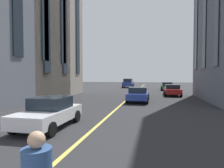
{
  "coord_description": "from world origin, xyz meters",
  "views": [
    {
      "loc": [
        0.54,
        -2.62,
        2.38
      ],
      "look_at": [
        12.97,
        0.02,
        1.87
      ],
      "focal_mm": 31.24,
      "sensor_mm": 36.0,
      "label": 1
    }
  ],
  "objects_px": {
    "car_blue_parked_b": "(128,83)",
    "car_red_mid": "(172,90)",
    "car_green_oncoming": "(167,86)",
    "car_white_parked_a": "(49,112)",
    "car_blue_trailing": "(138,94)"
  },
  "relations": [
    {
      "from": "car_blue_parked_b",
      "to": "car_red_mid",
      "type": "relative_size",
      "value": 1.07
    },
    {
      "from": "car_blue_parked_b",
      "to": "car_green_oncoming",
      "type": "distance_m",
      "value": 10.02
    },
    {
      "from": "car_green_oncoming",
      "to": "car_blue_trailing",
      "type": "height_order",
      "value": "same"
    },
    {
      "from": "car_green_oncoming",
      "to": "car_red_mid",
      "type": "height_order",
      "value": "same"
    },
    {
      "from": "car_green_oncoming",
      "to": "car_blue_trailing",
      "type": "distance_m",
      "value": 16.6
    },
    {
      "from": "car_blue_parked_b",
      "to": "car_white_parked_a",
      "type": "distance_m",
      "value": 32.88
    },
    {
      "from": "car_green_oncoming",
      "to": "car_blue_trailing",
      "type": "xyz_separation_m",
      "value": [
        -16.19,
        3.65,
        0.0
      ]
    },
    {
      "from": "car_blue_parked_b",
      "to": "car_red_mid",
      "type": "xyz_separation_m",
      "value": [
        -16.17,
        -7.51,
        -0.27
      ]
    },
    {
      "from": "car_green_oncoming",
      "to": "car_red_mid",
      "type": "bearing_deg",
      "value": 180.0
    },
    {
      "from": "car_white_parked_a",
      "to": "car_red_mid",
      "type": "bearing_deg",
      "value": -22.8
    },
    {
      "from": "car_blue_trailing",
      "to": "car_red_mid",
      "type": "bearing_deg",
      "value": -28.78
    },
    {
      "from": "car_red_mid",
      "to": "car_white_parked_a",
      "type": "xyz_separation_m",
      "value": [
        -16.7,
        7.02,
        -0.0
      ]
    },
    {
      "from": "car_blue_parked_b",
      "to": "car_blue_trailing",
      "type": "distance_m",
      "value": 23.15
    },
    {
      "from": "car_green_oncoming",
      "to": "car_red_mid",
      "type": "xyz_separation_m",
      "value": [
        -9.54,
        0.0,
        0.0
      ]
    },
    {
      "from": "car_green_oncoming",
      "to": "car_blue_parked_b",
      "type": "bearing_deg",
      "value": 48.57
    }
  ]
}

